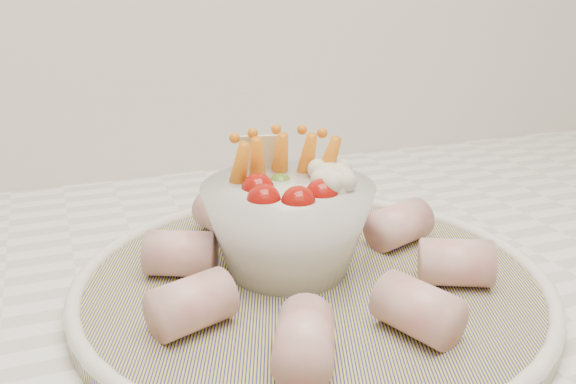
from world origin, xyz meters
name	(u,v)px	position (x,y,z in m)	size (l,w,h in m)	color
serving_platter	(312,284)	(0.17, 1.40, 0.93)	(0.48, 0.48, 0.02)	navy
veggie_bowl	(289,222)	(0.16, 1.42, 0.98)	(0.14, 0.14, 0.11)	silver
cured_meat_rolls	(311,258)	(0.17, 1.40, 0.95)	(0.27, 0.28, 0.04)	#C3595D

